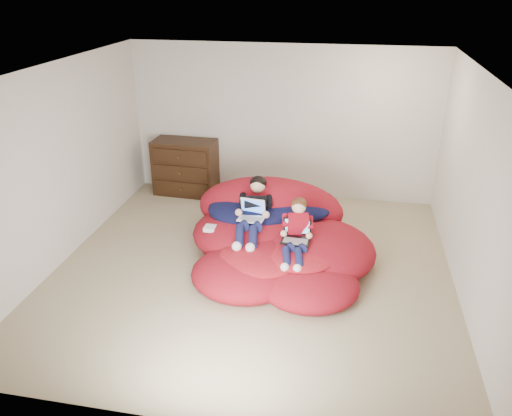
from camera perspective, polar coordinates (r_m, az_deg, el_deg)
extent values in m
cube|color=tan|center=(6.55, -0.38, -7.88)|extent=(5.10, 5.10, 0.25)
cube|color=beige|center=(8.27, 3.02, 9.70)|extent=(5.10, 0.02, 2.50)
cube|color=beige|center=(3.78, -7.98, -10.69)|extent=(5.10, 0.02, 2.50)
cube|color=beige|center=(6.83, -21.60, 4.59)|extent=(0.02, 5.10, 2.50)
cube|color=beige|center=(5.99, 23.85, 1.39)|extent=(0.02, 5.10, 2.50)
cube|color=silver|center=(5.57, -0.46, 15.47)|extent=(5.10, 5.10, 0.02)
cube|color=black|center=(8.61, -8.05, 4.65)|extent=(1.07, 0.57, 0.94)
cube|color=black|center=(8.47, -8.51, 2.23)|extent=(0.94, 0.07, 0.23)
cylinder|color=#4C3F26|center=(8.46, -8.55, 2.18)|extent=(0.03, 0.06, 0.03)
cube|color=black|center=(8.37, -8.63, 4.01)|extent=(0.94, 0.07, 0.23)
cylinder|color=#4C3F26|center=(8.35, -8.68, 3.96)|extent=(0.03, 0.06, 0.03)
cube|color=black|center=(8.27, -8.76, 5.83)|extent=(0.94, 0.07, 0.23)
cylinder|color=#4C3F26|center=(8.25, -8.80, 5.78)|extent=(0.03, 0.06, 0.03)
ellipsoid|color=#A31220|center=(6.86, -0.45, -2.91)|extent=(1.64, 1.47, 0.59)
ellipsoid|color=#A31220|center=(6.55, 6.58, -4.73)|extent=(1.61, 1.56, 0.58)
ellipsoid|color=#A31220|center=(6.31, 2.19, -6.06)|extent=(1.45, 1.16, 0.46)
ellipsoid|color=#A31220|center=(6.13, -1.37, -7.51)|extent=(1.31, 1.20, 0.44)
ellipsoid|color=#A31220|center=(5.98, 5.99, -8.67)|extent=(1.21, 1.10, 0.40)
ellipsoid|color=#A31220|center=(7.15, 1.62, -0.09)|extent=(2.09, 0.92, 0.92)
ellipsoid|color=#101239|center=(6.93, -0.52, -0.20)|extent=(1.22, 1.00, 0.31)
ellipsoid|color=#101239|center=(6.89, 4.10, -0.04)|extent=(1.06, 0.74, 0.25)
ellipsoid|color=#B21924|center=(6.21, 5.05, -5.00)|extent=(0.99, 0.99, 0.18)
ellipsoid|color=#B21924|center=(6.14, 0.47, -5.66)|extent=(1.05, 0.94, 0.19)
ellipsoid|color=beige|center=(7.29, -0.73, 2.34)|extent=(0.47, 0.30, 0.30)
cube|color=black|center=(6.72, -0.05, 0.29)|extent=(0.36, 0.47, 0.40)
sphere|color=#E1AE89|center=(6.78, 0.22, 2.59)|extent=(0.21, 0.21, 0.21)
ellipsoid|color=black|center=(6.79, 0.26, 2.96)|extent=(0.23, 0.22, 0.18)
cylinder|color=#13173E|center=(6.50, -1.32, -1.74)|extent=(0.19, 0.35, 0.19)
cylinder|color=#13173E|center=(6.26, -1.89, -3.19)|extent=(0.16, 0.34, 0.22)
sphere|color=white|center=(6.14, -2.23, -4.40)|extent=(0.12, 0.12, 0.12)
cylinder|color=#13173E|center=(6.47, 0.16, -1.87)|extent=(0.19, 0.35, 0.19)
cylinder|color=#13173E|center=(6.23, -0.35, -3.33)|extent=(0.16, 0.34, 0.22)
sphere|color=white|center=(6.11, -0.66, -4.55)|extent=(0.12, 0.12, 0.12)
cube|color=#AF0F20|center=(6.23, 4.78, -2.16)|extent=(0.30, 0.29, 0.40)
sphere|color=#E1AE89|center=(6.18, 4.92, 0.14)|extent=(0.18, 0.18, 0.18)
ellipsoid|color=#452612|center=(6.18, 4.96, 0.49)|extent=(0.20, 0.19, 0.15)
cylinder|color=#13173E|center=(6.14, 3.84, -4.21)|extent=(0.17, 0.31, 0.16)
cylinder|color=#13173E|center=(5.93, 3.52, -5.60)|extent=(0.15, 0.29, 0.18)
sphere|color=white|center=(5.83, 3.30, -6.76)|extent=(0.10, 0.10, 0.10)
cylinder|color=#13173E|center=(6.13, 5.20, -4.32)|extent=(0.17, 0.31, 0.16)
cylinder|color=#13173E|center=(5.92, 4.92, -5.73)|extent=(0.15, 0.29, 0.18)
sphere|color=white|center=(5.82, 4.74, -6.89)|extent=(0.10, 0.10, 0.10)
cube|color=white|center=(6.47, -0.56, -1.25)|extent=(0.35, 0.27, 0.01)
cube|color=gray|center=(6.45, -0.58, -1.22)|extent=(0.29, 0.16, 0.00)
cube|color=white|center=(6.54, -0.33, 0.23)|extent=(0.33, 0.10, 0.23)
cube|color=#417EDD|center=(6.53, -0.34, 0.21)|extent=(0.29, 0.08, 0.18)
cube|color=black|center=(6.11, 4.55, -3.76)|extent=(0.36, 0.26, 0.01)
cube|color=gray|center=(6.10, 4.54, -3.74)|extent=(0.30, 0.15, 0.00)
cube|color=black|center=(6.18, 4.75, -2.10)|extent=(0.35, 0.08, 0.24)
cube|color=#52A4C1|center=(6.18, 4.74, -2.12)|extent=(0.31, 0.06, 0.19)
cube|color=white|center=(6.59, -5.28, -2.32)|extent=(0.15, 0.15, 0.06)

